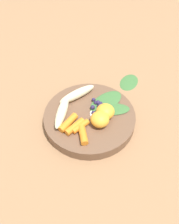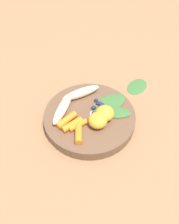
% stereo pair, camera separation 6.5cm
% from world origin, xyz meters
% --- Properties ---
extents(ground_plane, '(2.40, 2.40, 0.00)m').
position_xyz_m(ground_plane, '(0.00, 0.00, 0.00)').
color(ground_plane, '#99704C').
extents(bowl, '(0.26, 0.26, 0.03)m').
position_xyz_m(bowl, '(0.00, 0.00, 0.02)').
color(bowl, brown).
rests_on(bowl, ground_plane).
extents(banana_peeled_left, '(0.05, 0.13, 0.03)m').
position_xyz_m(banana_peeled_left, '(0.08, 0.00, 0.05)').
color(banana_peeled_left, beige).
rests_on(banana_peeled_left, bowl).
extents(banana_peeled_right, '(0.12, 0.09, 0.03)m').
position_xyz_m(banana_peeled_right, '(0.04, -0.07, 0.05)').
color(banana_peeled_right, beige).
rests_on(banana_peeled_right, bowl).
extents(orange_segment_near, '(0.05, 0.05, 0.04)m').
position_xyz_m(orange_segment_near, '(-0.04, 0.01, 0.05)').
color(orange_segment_near, '#F4A833').
rests_on(orange_segment_near, bowl).
extents(orange_segment_far, '(0.05, 0.05, 0.04)m').
position_xyz_m(orange_segment_far, '(-0.03, 0.03, 0.05)').
color(orange_segment_far, '#F4A833').
rests_on(orange_segment_far, bowl).
extents(carrot_front, '(0.05, 0.06, 0.02)m').
position_xyz_m(carrot_front, '(0.06, 0.04, 0.04)').
color(carrot_front, orange).
rests_on(carrot_front, bowl).
extents(carrot_mid_left, '(0.06, 0.06, 0.02)m').
position_xyz_m(carrot_mid_left, '(0.04, 0.05, 0.04)').
color(carrot_mid_left, orange).
rests_on(carrot_mid_left, bowl).
extents(carrot_mid_right, '(0.05, 0.05, 0.02)m').
position_xyz_m(carrot_mid_right, '(0.03, 0.05, 0.04)').
color(carrot_mid_right, orange).
rests_on(carrot_mid_right, bowl).
extents(carrot_rear, '(0.03, 0.06, 0.02)m').
position_xyz_m(carrot_rear, '(0.02, 0.08, 0.04)').
color(carrot_rear, orange).
rests_on(carrot_rear, bowl).
extents(blueberry_pile, '(0.05, 0.06, 0.02)m').
position_xyz_m(blueberry_pile, '(-0.02, -0.03, 0.04)').
color(blueberry_pile, '#2D234C').
rests_on(blueberry_pile, bowl).
extents(coconut_shred_patch, '(0.04, 0.04, 0.00)m').
position_xyz_m(coconut_shred_patch, '(-0.02, 0.00, 0.03)').
color(coconut_shred_patch, white).
rests_on(coconut_shred_patch, bowl).
extents(kale_leaf_left, '(0.11, 0.05, 0.01)m').
position_xyz_m(kale_leaf_left, '(-0.06, -0.02, 0.03)').
color(kale_leaf_left, '#3D7038').
rests_on(kale_leaf_left, bowl).
extents(kale_leaf_right, '(0.13, 0.13, 0.01)m').
position_xyz_m(kale_leaf_right, '(-0.05, -0.05, 0.03)').
color(kale_leaf_right, '#3D7038').
rests_on(kale_leaf_right, bowl).
extents(kale_leaf_stray, '(0.09, 0.11, 0.01)m').
position_xyz_m(kale_leaf_stray, '(-0.14, -0.17, 0.00)').
color(kale_leaf_stray, '#3D7038').
rests_on(kale_leaf_stray, ground_plane).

